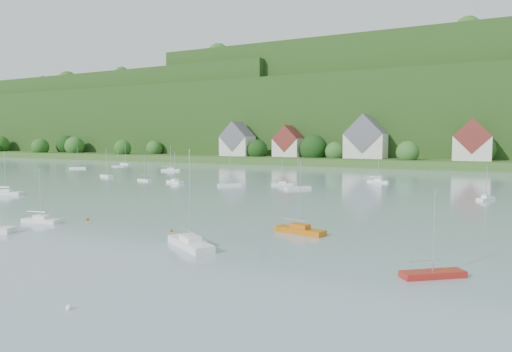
{
  "coord_description": "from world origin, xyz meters",
  "views": [
    {
      "loc": [
        53.53,
        -3.6,
        11.11
      ],
      "look_at": [
        12.82,
        75.0,
        4.0
      ],
      "focal_mm": 32.88,
      "sensor_mm": 36.0,
      "label": 1
    }
  ],
  "objects_px": {
    "near_sailboat_4": "(190,243)",
    "near_sailboat_5": "(300,230)",
    "near_sailboat_3": "(41,220)",
    "near_sailboat_6": "(6,193)",
    "near_sailboat_7": "(433,273)"
  },
  "relations": [
    {
      "from": "near_sailboat_4",
      "to": "near_sailboat_5",
      "type": "height_order",
      "value": "near_sailboat_4"
    },
    {
      "from": "near_sailboat_5",
      "to": "near_sailboat_7",
      "type": "bearing_deg",
      "value": -22.83
    },
    {
      "from": "near_sailboat_4",
      "to": "near_sailboat_7",
      "type": "xyz_separation_m",
      "value": [
        23.28,
        0.45,
        -0.17
      ]
    },
    {
      "from": "near_sailboat_7",
      "to": "near_sailboat_4",
      "type": "bearing_deg",
      "value": 142.53
    },
    {
      "from": "near_sailboat_4",
      "to": "near_sailboat_6",
      "type": "height_order",
      "value": "near_sailboat_4"
    },
    {
      "from": "near_sailboat_3",
      "to": "near_sailboat_7",
      "type": "distance_m",
      "value": 49.08
    },
    {
      "from": "near_sailboat_4",
      "to": "near_sailboat_5",
      "type": "bearing_deg",
      "value": 90.05
    },
    {
      "from": "near_sailboat_7",
      "to": "near_sailboat_5",
      "type": "bearing_deg",
      "value": 106.23
    },
    {
      "from": "near_sailboat_3",
      "to": "near_sailboat_5",
      "type": "relative_size",
      "value": 0.84
    },
    {
      "from": "near_sailboat_7",
      "to": "near_sailboat_3",
      "type": "bearing_deg",
      "value": 139.01
    },
    {
      "from": "near_sailboat_3",
      "to": "near_sailboat_4",
      "type": "xyz_separation_m",
      "value": [
        25.75,
        -2.52,
        0.09
      ]
    },
    {
      "from": "near_sailboat_5",
      "to": "near_sailboat_3",
      "type": "bearing_deg",
      "value": -152.03
    },
    {
      "from": "near_sailboat_3",
      "to": "near_sailboat_6",
      "type": "height_order",
      "value": "near_sailboat_6"
    },
    {
      "from": "near_sailboat_6",
      "to": "near_sailboat_5",
      "type": "bearing_deg",
      "value": -29.51
    },
    {
      "from": "near_sailboat_6",
      "to": "near_sailboat_4",
      "type": "bearing_deg",
      "value": -41.24
    }
  ]
}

